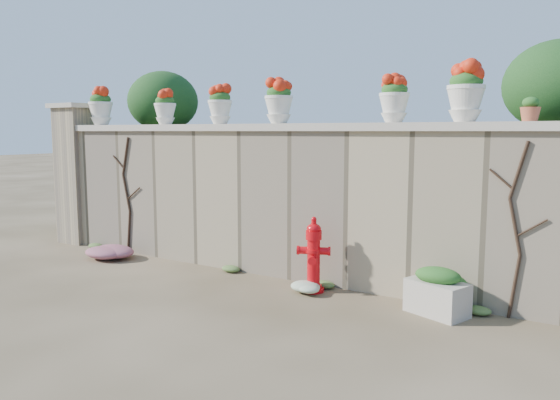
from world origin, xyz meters
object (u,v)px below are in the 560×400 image
Objects in this scene: fire_hydrant at (314,255)px; terracotta_pot at (530,111)px; planter_box at (437,293)px; urn_pot_0 at (101,107)px.

terracotta_pot is (2.32, 0.50, 1.74)m from fire_hydrant.
terracotta_pot reaches higher than planter_box.
planter_box is 1.15× the size of urn_pot_0.
terracotta_pot is (6.76, 0.00, -0.20)m from urn_pot_0.
urn_pot_0 reaches higher than planter_box.
fire_hydrant is at bearing -160.93° from planter_box.
terracotta_pot reaches higher than fire_hydrant.
fire_hydrant reaches higher than planter_box.
urn_pot_0 is at bearing -180.00° from terracotta_pot.
fire_hydrant is 2.94m from terracotta_pot.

